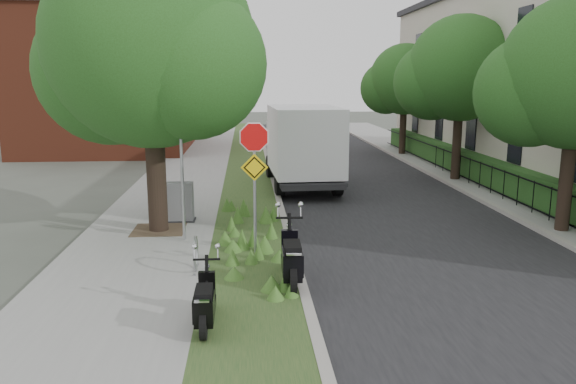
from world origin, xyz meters
The scene contains 22 objects.
ground centered at (0.00, 0.00, 0.00)m, with size 120.00×120.00×0.00m, color #4C5147.
sidewalk_near centered at (-4.25, 10.00, 0.06)m, with size 3.50×60.00×0.12m, color gray.
verge centered at (-1.50, 10.00, 0.06)m, with size 2.00×60.00×0.12m, color #27481F.
kerb_near centered at (-0.50, 10.00, 0.07)m, with size 0.20×60.00×0.13m, color #9E9991.
road centered at (3.00, 10.00, 0.01)m, with size 7.00×60.00×0.01m, color black.
kerb_far centered at (6.50, 10.00, 0.07)m, with size 0.20×60.00×0.13m, color #9E9991.
footpath_far centered at (8.20, 10.00, 0.06)m, with size 3.20×60.00×0.12m, color gray.
street_tree_main centered at (-4.08, 2.86, 4.80)m, with size 6.21×5.54×7.66m.
bare_post centered at (-3.20, 1.80, 2.12)m, with size 0.08×0.08×4.00m.
bike_hoop centered at (-2.70, -0.60, 0.50)m, with size 0.06×0.78×0.77m.
sign_assembly centered at (-1.40, 0.58, 2.33)m, with size 0.94×0.08×3.22m.
fence_far centered at (7.20, 10.00, 0.67)m, with size 0.04×24.00×1.00m.
hedge_far centered at (7.90, 10.00, 0.67)m, with size 1.00×24.00×1.10m, color #1F4418.
terrace_houses centered at (11.49, 10.00, 4.16)m, with size 7.40×26.40×8.20m.
brick_building centered at (-9.50, 22.00, 4.21)m, with size 9.40×10.40×8.30m.
far_tree_a centered at (6.94, 2.05, 4.13)m, with size 4.60×4.10×6.22m.
far_tree_b centered at (6.94, 10.05, 4.37)m, with size 4.83×4.31×6.56m.
far_tree_c centered at (6.94, 18.04, 3.95)m, with size 4.37×3.89×5.93m.
scooter_near centered at (-2.30, -3.53, 0.49)m, with size 0.33×1.59×0.76m.
scooter_far centered at (-0.71, -1.63, 0.57)m, with size 0.41×1.93×0.92m.
box_truck centered at (0.57, 9.10, 1.76)m, with size 2.62×6.06×2.70m.
utility_cabinet centered at (-3.52, 3.80, 0.66)m, with size 0.85×0.57×1.12m.
Camera 1 is at (-1.58, -12.25, 4.18)m, focal length 35.00 mm.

